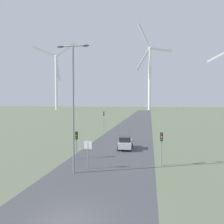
% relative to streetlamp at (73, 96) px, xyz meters
% --- Properties ---
extents(ground_plane, '(600.00, 600.00, 0.00)m').
position_rel_streetlamp_xyz_m(ground_plane, '(2.62, -8.14, -7.32)').
color(ground_plane, '#667056').
extents(road_surface, '(10.00, 240.00, 0.01)m').
position_rel_streetlamp_xyz_m(road_surface, '(2.62, 39.86, -7.31)').
color(road_surface, '#47474C').
rests_on(road_surface, ground).
extents(streetlamp, '(3.13, 0.32, 11.99)m').
position_rel_streetlamp_xyz_m(streetlamp, '(0.00, 0.00, 0.00)').
color(streetlamp, gray).
rests_on(streetlamp, ground).
extents(stop_sign_near, '(0.81, 0.07, 2.84)m').
position_rel_streetlamp_xyz_m(stop_sign_near, '(0.99, 1.42, -5.33)').
color(stop_sign_near, gray).
rests_on(stop_sign_near, ground).
extents(traffic_light_post_near_left, '(0.28, 0.33, 3.23)m').
position_rel_streetlamp_xyz_m(traffic_light_post_near_left, '(-1.48, 5.06, -4.95)').
color(traffic_light_post_near_left, gray).
rests_on(traffic_light_post_near_left, ground).
extents(traffic_light_post_near_right, '(0.28, 0.33, 3.53)m').
position_rel_streetlamp_xyz_m(traffic_light_post_near_right, '(8.30, 3.86, -4.72)').
color(traffic_light_post_near_right, gray).
rests_on(traffic_light_post_near_right, ground).
extents(traffic_light_post_mid_left, '(0.28, 0.33, 4.53)m').
position_rel_streetlamp_xyz_m(traffic_light_post_mid_left, '(-3.42, 29.53, -4.02)').
color(traffic_light_post_mid_left, gray).
rests_on(traffic_light_post_mid_left, ground).
extents(car_approaching, '(2.04, 4.20, 1.83)m').
position_rel_streetlamp_xyz_m(car_approaching, '(3.62, 11.37, -6.40)').
color(car_approaching, '#B7BCC1').
rests_on(car_approaching, ground).
extents(wind_turbine_far_left, '(34.48, 12.82, 59.05)m').
position_rel_streetlamp_xyz_m(wind_turbine_far_left, '(-73.32, 159.58, 21.17)').
color(wind_turbine_far_left, white).
rests_on(wind_turbine_far_left, ground).
extents(wind_turbine_left, '(29.23, 16.14, 69.58)m').
position_rel_streetlamp_xyz_m(wind_turbine_left, '(6.46, 163.74, 23.76)').
color(wind_turbine_left, white).
rests_on(wind_turbine_left, ground).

